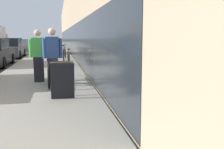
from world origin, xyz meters
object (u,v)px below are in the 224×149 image
(cruiser_bike_farthest, at_px, (65,52))
(cruiser_bike_middle, at_px, (63,54))
(person_bystander, at_px, (38,56))
(cruiser_bike_nearest, at_px, (68,57))
(parked_sedan_far, at_px, (10,49))
(tandem_bicycle, at_px, (50,72))
(sandwich_board_sign, at_px, (62,80))
(bike_rack_hoop, at_px, (64,57))
(person_rider, at_px, (53,57))

(cruiser_bike_farthest, bearing_deg, cruiser_bike_middle, -94.12)
(person_bystander, xyz_separation_m, cruiser_bike_nearest, (1.17, 5.02, -0.50))
(parked_sedan_far, bearing_deg, cruiser_bike_middle, -48.36)
(tandem_bicycle, xyz_separation_m, sandwich_board_sign, (0.37, -2.11, 0.08))
(tandem_bicycle, relative_size, sandwich_board_sign, 2.94)
(cruiser_bike_middle, relative_size, sandwich_board_sign, 2.04)
(tandem_bicycle, relative_size, bike_rack_hoop, 3.13)
(person_rider, distance_m, cruiser_bike_farthest, 10.05)
(cruiser_bike_nearest, bearing_deg, cruiser_bike_farthest, 90.86)
(person_bystander, distance_m, parked_sedan_far, 12.01)
(person_rider, bearing_deg, person_bystander, 127.14)
(cruiser_bike_nearest, distance_m, cruiser_bike_farthest, 4.37)
(cruiser_bike_farthest, bearing_deg, person_bystander, -96.72)
(cruiser_bike_middle, bearing_deg, person_rider, -93.47)
(person_bystander, relative_size, parked_sedan_far, 0.40)
(tandem_bicycle, relative_size, parked_sedan_far, 0.62)
(person_rider, bearing_deg, parked_sedan_far, 105.56)
(person_rider, relative_size, person_bystander, 1.02)
(cruiser_bike_middle, relative_size, cruiser_bike_farthest, 1.05)
(tandem_bicycle, height_order, cruiser_bike_middle, cruiser_bike_middle)
(sandwich_board_sign, relative_size, parked_sedan_far, 0.21)
(person_rider, bearing_deg, cruiser_bike_nearest, 82.97)
(bike_rack_hoop, bearing_deg, sandwich_board_sign, -91.53)
(cruiser_bike_nearest, relative_size, sandwich_board_sign, 1.99)
(tandem_bicycle, distance_m, cruiser_bike_farthest, 9.71)
(cruiser_bike_nearest, distance_m, parked_sedan_far, 7.79)
(person_rider, bearing_deg, cruiser_bike_farthest, 86.39)
(person_rider, relative_size, cruiser_bike_farthest, 1.01)
(cruiser_bike_farthest, bearing_deg, person_rider, -93.61)
(person_bystander, bearing_deg, parked_sedan_far, 104.18)
(bike_rack_hoop, height_order, cruiser_bike_nearest, cruiser_bike_nearest)
(sandwich_board_sign, bearing_deg, tandem_bicycle, 99.83)
(cruiser_bike_middle, bearing_deg, person_bystander, -97.48)
(tandem_bicycle, height_order, cruiser_bike_nearest, tandem_bicycle)
(tandem_bicycle, distance_m, cruiser_bike_middle, 7.57)
(cruiser_bike_nearest, xyz_separation_m, sandwich_board_sign, (-0.45, -7.42, 0.09))
(parked_sedan_far, bearing_deg, person_bystander, -75.82)
(cruiser_bike_farthest, bearing_deg, cruiser_bike_nearest, -89.14)
(parked_sedan_far, bearing_deg, tandem_bicycle, -74.52)
(tandem_bicycle, xyz_separation_m, cruiser_bike_middle, (0.59, 7.55, 0.04))
(person_rider, relative_size, cruiser_bike_nearest, 0.98)
(person_rider, xyz_separation_m, person_bystander, (-0.48, 0.63, -0.02))
(parked_sedan_far, bearing_deg, bike_rack_hoop, -64.71)
(person_bystander, xyz_separation_m, parked_sedan_far, (-2.94, 11.64, -0.33))
(person_bystander, height_order, bike_rack_hoop, person_bystander)
(cruiser_bike_middle, bearing_deg, sandwich_board_sign, -91.34)
(person_rider, bearing_deg, cruiser_bike_middle, 86.53)
(cruiser_bike_nearest, distance_m, cruiser_bike_middle, 2.25)
(person_bystander, height_order, cruiser_bike_nearest, person_bystander)
(person_rider, distance_m, parked_sedan_far, 12.74)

